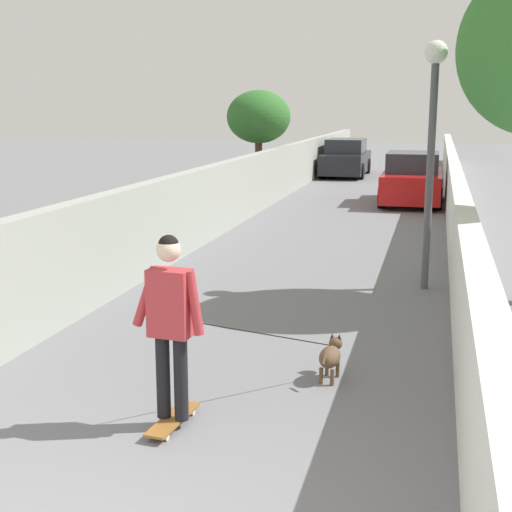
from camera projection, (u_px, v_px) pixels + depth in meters
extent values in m
plane|color=slate|center=(343.00, 224.00, 17.69)|extent=(80.00, 80.00, 0.00)
cube|color=#999E93|center=(217.00, 199.00, 16.27)|extent=(48.00, 0.30, 1.60)
cube|color=silver|center=(456.00, 212.00, 15.01)|extent=(48.00, 0.30, 1.41)
cylinder|color=#473523|center=(259.00, 166.00, 23.05)|extent=(0.23, 0.23, 1.93)
ellipsoid|color=#2D6628|center=(259.00, 117.00, 22.72)|extent=(2.05, 2.05, 1.69)
cylinder|color=#4C4C51|center=(430.00, 179.00, 11.16)|extent=(0.12, 0.12, 3.56)
sphere|color=silver|center=(436.00, 52.00, 10.75)|extent=(0.36, 0.36, 0.36)
cube|color=brown|center=(173.00, 419.00, 6.57)|extent=(0.81, 0.27, 0.02)
cylinder|color=beige|center=(179.00, 410.00, 6.86)|extent=(0.06, 0.04, 0.06)
cylinder|color=beige|center=(193.00, 412.00, 6.81)|extent=(0.06, 0.04, 0.06)
cylinder|color=beige|center=(152.00, 435.00, 6.34)|extent=(0.06, 0.04, 0.06)
cylinder|color=beige|center=(166.00, 437.00, 6.30)|extent=(0.06, 0.04, 0.06)
cylinder|color=black|center=(163.00, 376.00, 6.51)|extent=(0.14, 0.14, 0.80)
cylinder|color=black|center=(181.00, 379.00, 6.45)|extent=(0.14, 0.14, 0.80)
cube|color=#B23338|center=(170.00, 303.00, 6.33)|extent=(0.25, 0.40, 0.62)
cylinder|color=#B23338|center=(146.00, 297.00, 6.41)|extent=(0.12, 0.29, 0.58)
cylinder|color=#B23338|center=(194.00, 303.00, 6.25)|extent=(0.11, 0.18, 0.59)
sphere|color=beige|center=(169.00, 250.00, 6.23)|extent=(0.22, 0.22, 0.22)
sphere|color=black|center=(168.00, 245.00, 6.22)|extent=(0.19, 0.19, 0.19)
ellipsoid|color=brown|center=(330.00, 357.00, 7.62)|extent=(0.42, 0.26, 0.22)
sphere|color=brown|center=(336.00, 343.00, 7.85)|extent=(0.15, 0.15, 0.15)
cone|color=black|center=(332.00, 336.00, 7.84)|extent=(0.05, 0.05, 0.06)
cone|color=black|center=(339.00, 337.00, 7.82)|extent=(0.05, 0.05, 0.06)
cylinder|color=brown|center=(327.00, 368.00, 7.80)|extent=(0.04, 0.04, 0.18)
cylinder|color=brown|center=(338.00, 369.00, 7.76)|extent=(0.04, 0.04, 0.18)
cylinder|color=brown|center=(321.00, 376.00, 7.56)|extent=(0.04, 0.04, 0.18)
cylinder|color=brown|center=(332.00, 377.00, 7.52)|extent=(0.04, 0.04, 0.18)
cylinder|color=brown|center=(324.00, 358.00, 7.37)|extent=(0.14, 0.04, 0.13)
cylinder|color=black|center=(257.00, 333.00, 6.98)|extent=(1.48, 1.25, 0.66)
cube|color=#B71414|center=(412.00, 185.00, 21.31)|extent=(3.82, 1.70, 0.80)
cube|color=#262B33|center=(413.00, 162.00, 21.17)|extent=(1.99, 1.50, 0.60)
cylinder|color=black|center=(388.00, 188.00, 22.68)|extent=(0.64, 0.22, 0.64)
cylinder|color=black|center=(439.00, 189.00, 22.30)|extent=(0.64, 0.22, 0.64)
cylinder|color=black|center=(382.00, 197.00, 20.43)|extent=(0.64, 0.22, 0.64)
cylinder|color=black|center=(438.00, 199.00, 20.05)|extent=(0.64, 0.22, 0.64)
cube|color=black|center=(346.00, 162.00, 29.69)|extent=(4.27, 1.70, 0.80)
cube|color=#262B33|center=(346.00, 146.00, 29.55)|extent=(2.22, 1.50, 0.60)
cylinder|color=black|center=(331.00, 165.00, 31.19)|extent=(0.64, 0.22, 0.64)
cylinder|color=black|center=(368.00, 166.00, 30.80)|extent=(0.64, 0.22, 0.64)
cylinder|color=black|center=(322.00, 170.00, 28.68)|extent=(0.64, 0.22, 0.64)
cylinder|color=black|center=(361.00, 171.00, 28.30)|extent=(0.64, 0.22, 0.64)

